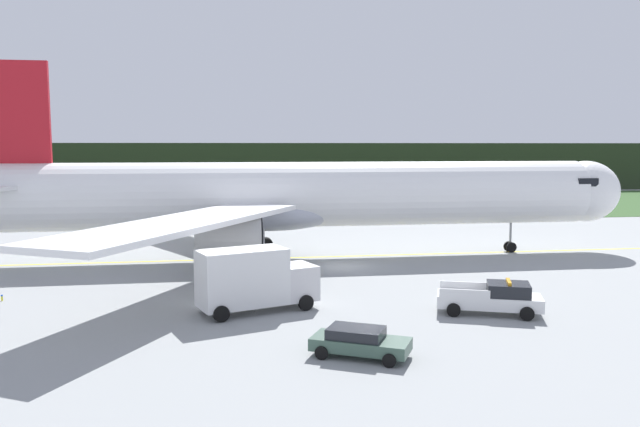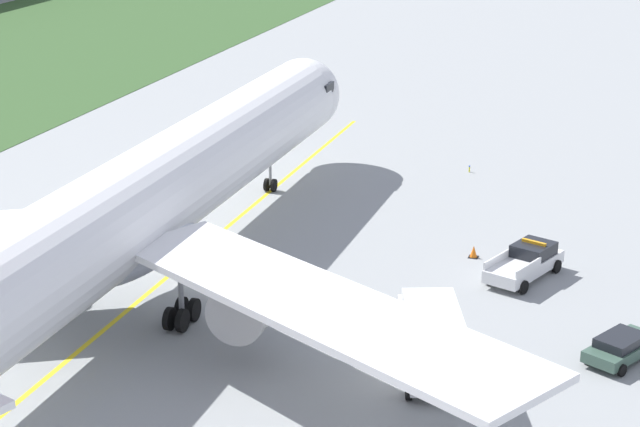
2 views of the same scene
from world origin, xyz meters
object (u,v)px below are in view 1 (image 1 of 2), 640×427
Objects in this scene: ops_pickup_truck at (493,298)px; staff_car at (359,341)px; airliner at (293,196)px; apron_cone at (502,293)px; catering_truck at (254,279)px.

ops_pickup_truck reaches higher than staff_car.
airliner reaches higher than ops_pickup_truck.
staff_car is at bearing -139.70° from apron_cone.
ops_pickup_truck is 1.29× the size of staff_car.
apron_cone is at bearing 58.40° from ops_pickup_truck.
airliner is 25.40m from staff_car.
staff_car is at bearing -62.37° from catering_truck.
airliner is 82.25× the size of apron_cone.
catering_truck is at bearing -103.13° from airliner.
catering_truck reaches higher than ops_pickup_truck.
catering_truck is at bearing -176.46° from apron_cone.
apron_cone is (11.37, -15.74, -4.82)m from airliner.
airliner is at bearing 115.96° from ops_pickup_truck.
ops_pickup_truck is 0.85× the size of catering_truck.
ops_pickup_truck is at bearing -10.39° from catering_truck.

